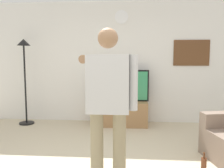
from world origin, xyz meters
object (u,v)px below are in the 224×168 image
at_px(wall_clock, 121,17).
at_px(beverage_bottle, 204,167).
at_px(person_standing_nearer_lamp, 108,101).
at_px(floor_lamp, 24,64).
at_px(tv_stand, 121,113).
at_px(framed_picture, 191,53).
at_px(television, 121,85).

distance_m(wall_clock, beverage_bottle, 3.52).
xyz_separation_m(wall_clock, person_standing_nearer_lamp, (-0.02, -2.91, -1.34)).
distance_m(floor_lamp, person_standing_nearer_lamp, 3.28).
bearing_deg(tv_stand, person_standing_nearer_lamp, -90.53).
relative_size(framed_picture, floor_lamp, 0.41).
height_order(floor_lamp, beverage_bottle, floor_lamp).
height_order(framed_picture, person_standing_nearer_lamp, framed_picture).
distance_m(tv_stand, wall_clock, 2.10).
height_order(framed_picture, beverage_bottle, framed_picture).
bearing_deg(framed_picture, television, -170.78).
bearing_deg(floor_lamp, television, 3.45).
relative_size(tv_stand, floor_lamp, 0.62).
bearing_deg(framed_picture, beverage_bottle, -99.38).
bearing_deg(wall_clock, beverage_bottle, -65.76).
distance_m(tv_stand, television, 0.60).
height_order(television, floor_lamp, floor_lamp).
xyz_separation_m(television, wall_clock, (0.00, 0.24, 1.49)).
relative_size(framed_picture, beverage_bottle, 2.54).
relative_size(tv_stand, wall_clock, 3.94).
height_order(television, person_standing_nearer_lamp, person_standing_nearer_lamp).
distance_m(floor_lamp, beverage_bottle, 4.02).
bearing_deg(tv_stand, wall_clock, 90.00).
height_order(framed_picture, floor_lamp, floor_lamp).
bearing_deg(framed_picture, person_standing_nearer_lamp, -118.12).
bearing_deg(floor_lamp, wall_clock, 10.07).
height_order(tv_stand, framed_picture, framed_picture).
distance_m(tv_stand, beverage_bottle, 2.47).
distance_m(framed_picture, floor_lamp, 3.64).
distance_m(wall_clock, framed_picture, 1.72).
distance_m(wall_clock, floor_lamp, 2.34).
bearing_deg(television, tv_stand, -90.00).
xyz_separation_m(television, framed_picture, (1.53, 0.25, 0.70)).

